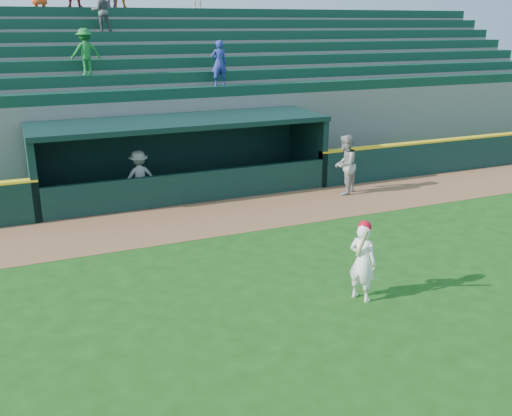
{
  "coord_description": "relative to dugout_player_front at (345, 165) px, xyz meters",
  "views": [
    {
      "loc": [
        -4.94,
        -9.94,
        5.39
      ],
      "look_at": [
        0.0,
        1.6,
        1.3
      ],
      "focal_mm": 40.0,
      "sensor_mm": 36.0,
      "label": 1
    }
  ],
  "objects": [
    {
      "name": "ground",
      "position": [
        -4.83,
        -5.53,
        -0.98
      ],
      "size": [
        120.0,
        120.0,
        0.0
      ],
      "primitive_type": "plane",
      "color": "#164411",
      "rests_on": "ground"
    },
    {
      "name": "warning_track",
      "position": [
        -4.83,
        -0.63,
        -0.98
      ],
      "size": [
        40.0,
        3.0,
        0.01
      ],
      "primitive_type": "cube",
      "color": "brown",
      "rests_on": "ground"
    },
    {
      "name": "field_wall_right",
      "position": [
        7.42,
        1.02,
        -0.38
      ],
      "size": [
        15.5,
        0.3,
        1.2
      ],
      "primitive_type": "cube",
      "color": "black",
      "rests_on": "ground"
    },
    {
      "name": "wall_stripe_right",
      "position": [
        7.42,
        1.02,
        0.25
      ],
      "size": [
        15.5,
        0.32,
        0.06
      ],
      "primitive_type": "cube",
      "color": "yellow",
      "rests_on": "field_wall_right"
    },
    {
      "name": "dugout_player_front",
      "position": [
        0.0,
        0.0,
        0.0
      ],
      "size": [
        1.21,
        1.19,
        1.97
      ],
      "primitive_type": "imported",
      "rotation": [
        0.0,
        0.0,
        3.84
      ],
      "color": "gray",
      "rests_on": "ground"
    },
    {
      "name": "dugout_player_inside",
      "position": [
        -6.36,
        1.75,
        -0.16
      ],
      "size": [
        1.1,
        0.67,
        1.65
      ],
      "primitive_type": "imported",
      "rotation": [
        0.0,
        0.0,
        3.2
      ],
      "color": "#A6A6A1",
      "rests_on": "ground"
    },
    {
      "name": "dugout",
      "position": [
        -4.83,
        2.48,
        0.38
      ],
      "size": [
        9.4,
        2.8,
        2.46
      ],
      "color": "slate",
      "rests_on": "ground"
    },
    {
      "name": "stands",
      "position": [
        -4.85,
        7.05,
        1.42
      ],
      "size": [
        34.5,
        6.25,
        7.56
      ],
      "color": "slate",
      "rests_on": "ground"
    },
    {
      "name": "batter_at_plate",
      "position": [
        -3.66,
        -6.63,
        -0.13
      ],
      "size": [
        0.61,
        0.83,
        1.71
      ],
      "color": "white",
      "rests_on": "ground"
    }
  ]
}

